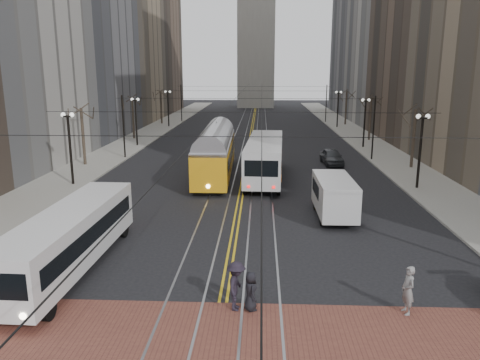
# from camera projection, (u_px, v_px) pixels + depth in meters

# --- Properties ---
(ground) EXTENTS (260.00, 260.00, 0.00)m
(ground) POSITION_uv_depth(u_px,v_px,m) (225.00, 291.00, 19.73)
(ground) COLOR black
(ground) RESTS_ON ground
(sidewalk_left) EXTENTS (5.00, 140.00, 0.15)m
(sidewalk_left) POSITION_uv_depth(u_px,v_px,m) (141.00, 138.00, 64.14)
(sidewalk_left) COLOR gray
(sidewalk_left) RESTS_ON ground
(sidewalk_right) EXTENTS (5.00, 140.00, 0.15)m
(sidewalk_right) POSITION_uv_depth(u_px,v_px,m) (362.00, 139.00, 62.81)
(sidewalk_right) COLOR gray
(sidewalk_right) RESTS_ON ground
(crosswalk_band) EXTENTS (25.00, 6.00, 0.01)m
(crosswalk_band) POSITION_uv_depth(u_px,v_px,m) (216.00, 346.00, 15.84)
(crosswalk_band) COLOR brown
(crosswalk_band) RESTS_ON ground
(streetcar_rails) EXTENTS (4.80, 130.00, 0.02)m
(streetcar_rails) POSITION_uv_depth(u_px,v_px,m) (250.00, 139.00, 63.49)
(streetcar_rails) COLOR gray
(streetcar_rails) RESTS_ON ground
(centre_lines) EXTENTS (0.42, 130.00, 0.01)m
(centre_lines) POSITION_uv_depth(u_px,v_px,m) (250.00, 139.00, 63.49)
(centre_lines) COLOR gold
(centre_lines) RESTS_ON ground
(building_left_mid) EXTENTS (16.00, 20.00, 34.00)m
(building_left_mid) POSITION_uv_depth(u_px,v_px,m) (58.00, 9.00, 61.70)
(building_left_mid) COLOR slate
(building_left_mid) RESTS_ON ground
(building_left_far) EXTENTS (16.00, 20.00, 40.00)m
(building_left_far) POSITION_uv_depth(u_px,v_px,m) (136.00, 18.00, 99.90)
(building_left_far) COLOR brown
(building_left_far) RESTS_ON ground
(building_right_mid) EXTENTS (16.00, 20.00, 34.00)m
(building_right_mid) POSITION_uv_depth(u_px,v_px,m) (451.00, 6.00, 59.43)
(building_right_mid) COLOR brown
(building_right_mid) RESTS_ON ground
(building_right_far) EXTENTS (16.00, 20.00, 40.00)m
(building_right_far) POSITION_uv_depth(u_px,v_px,m) (377.00, 17.00, 97.64)
(building_right_far) COLOR slate
(building_right_far) RESTS_ON ground
(lamp_posts) EXTENTS (27.60, 57.20, 5.60)m
(lamp_posts) POSITION_uv_depth(u_px,v_px,m) (247.00, 134.00, 47.05)
(lamp_posts) COLOR black
(lamp_posts) RESTS_ON ground
(street_trees) EXTENTS (31.68, 53.28, 5.60)m
(street_trees) POSITION_uv_depth(u_px,v_px,m) (248.00, 127.00, 53.37)
(street_trees) COLOR #382D23
(street_trees) RESTS_ON ground
(trolley_wires) EXTENTS (25.96, 120.00, 6.60)m
(trolley_wires) POSITION_uv_depth(u_px,v_px,m) (248.00, 119.00, 52.74)
(trolley_wires) COLOR black
(trolley_wires) RESTS_ON ground
(transit_bus) EXTENTS (2.68, 11.43, 2.84)m
(transit_bus) POSITION_uv_depth(u_px,v_px,m) (70.00, 241.00, 21.59)
(transit_bus) COLOR silver
(transit_bus) RESTS_ON ground
(streetcar) EXTENTS (3.06, 14.79, 3.47)m
(streetcar) POSITION_uv_depth(u_px,v_px,m) (216.00, 157.00, 40.85)
(streetcar) COLOR #EDA215
(streetcar) RESTS_ON ground
(rear_bus) EXTENTS (3.42, 13.10, 3.39)m
(rear_bus) POSITION_uv_depth(u_px,v_px,m) (265.00, 160.00, 39.75)
(rear_bus) COLOR silver
(rear_bus) RESTS_ON ground
(cargo_van) EXTENTS (2.23, 5.70, 2.51)m
(cargo_van) POSITION_uv_depth(u_px,v_px,m) (334.00, 198.00, 29.40)
(cargo_van) COLOR silver
(cargo_van) RESTS_ON ground
(sedan_grey) EXTENTS (2.13, 4.58, 1.52)m
(sedan_grey) POSITION_uv_depth(u_px,v_px,m) (332.00, 157.00, 46.25)
(sedan_grey) COLOR #3A3E42
(sedan_grey) RESTS_ON ground
(pedestrian_a) EXTENTS (0.71, 0.88, 1.56)m
(pedestrian_a) POSITION_uv_depth(u_px,v_px,m) (251.00, 291.00, 18.04)
(pedestrian_a) COLOR black
(pedestrian_a) RESTS_ON crosswalk_band
(pedestrian_b) EXTENTS (0.56, 0.76, 1.91)m
(pedestrian_b) POSITION_uv_depth(u_px,v_px,m) (408.00, 290.00, 17.74)
(pedestrian_b) COLOR gray
(pedestrian_b) RESTS_ON crosswalk_band
(pedestrian_d) EXTENTS (0.86, 1.34, 1.97)m
(pedestrian_d) POSITION_uv_depth(u_px,v_px,m) (236.00, 286.00, 18.02)
(pedestrian_d) COLOR black
(pedestrian_d) RESTS_ON crosswalk_band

